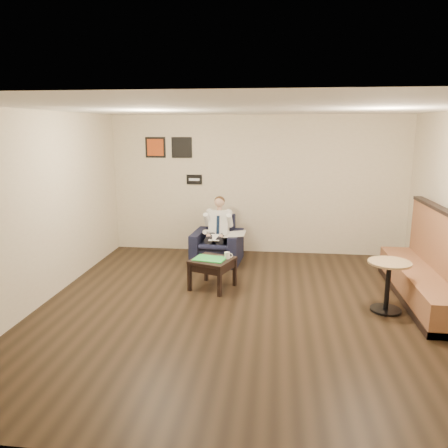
# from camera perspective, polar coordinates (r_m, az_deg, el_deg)

# --- Properties ---
(ground) EXTENTS (6.00, 6.00, 0.00)m
(ground) POSITION_cam_1_polar(r_m,az_deg,el_deg) (6.41, 2.91, -11.00)
(ground) COLOR black
(ground) RESTS_ON ground
(wall_back) EXTENTS (6.00, 0.02, 2.80)m
(wall_back) POSITION_cam_1_polar(r_m,az_deg,el_deg) (8.95, 4.36, 5.08)
(wall_back) COLOR beige
(wall_back) RESTS_ON ground
(wall_front) EXTENTS (6.00, 0.02, 2.80)m
(wall_front) POSITION_cam_1_polar(r_m,az_deg,el_deg) (3.12, -0.74, -9.34)
(wall_front) COLOR beige
(wall_front) RESTS_ON ground
(wall_left) EXTENTS (0.02, 6.00, 2.80)m
(wall_left) POSITION_cam_1_polar(r_m,az_deg,el_deg) (6.87, -22.78, 1.85)
(wall_left) COLOR beige
(wall_left) RESTS_ON ground
(ceiling) EXTENTS (6.00, 6.00, 0.02)m
(ceiling) POSITION_cam_1_polar(r_m,az_deg,el_deg) (5.88, 3.22, 14.87)
(ceiling) COLOR white
(ceiling) RESTS_ON wall_back
(seating_sign) EXTENTS (0.32, 0.02, 0.20)m
(seating_sign) POSITION_cam_1_polar(r_m,az_deg,el_deg) (9.07, -3.90, 5.82)
(seating_sign) COLOR black
(seating_sign) RESTS_ON wall_back
(art_print_left) EXTENTS (0.42, 0.03, 0.42)m
(art_print_left) POSITION_cam_1_polar(r_m,az_deg,el_deg) (9.20, -8.94, 9.86)
(art_print_left) COLOR #B54316
(art_print_left) RESTS_ON wall_back
(art_print_right) EXTENTS (0.42, 0.03, 0.42)m
(art_print_right) POSITION_cam_1_polar(r_m,az_deg,el_deg) (9.07, -5.54, 9.91)
(art_print_right) COLOR black
(art_print_right) RESTS_ON wall_back
(armchair) EXTENTS (0.97, 0.97, 0.87)m
(armchair) POSITION_cam_1_polar(r_m,az_deg,el_deg) (8.40, -0.90, -2.08)
(armchair) COLOR black
(armchair) RESTS_ON ground
(seated_man) EXTENTS (0.63, 0.90, 1.20)m
(seated_man) POSITION_cam_1_polar(r_m,az_deg,el_deg) (8.25, -1.07, -1.20)
(seated_man) COLOR silver
(seated_man) RESTS_ON armchair
(lap_papers) EXTENTS (0.20, 0.29, 0.01)m
(lap_papers) POSITION_cam_1_polar(r_m,az_deg,el_deg) (8.18, -1.21, -1.77)
(lap_papers) COLOR white
(lap_papers) RESTS_ON seated_man
(newspaper) EXTENTS (0.39, 0.48, 0.01)m
(newspaper) POSITION_cam_1_polar(r_m,az_deg,el_deg) (8.20, 1.45, -1.31)
(newspaper) COLOR silver
(newspaper) RESTS_ON armchair
(side_table) EXTENTS (0.78, 0.78, 0.49)m
(side_table) POSITION_cam_1_polar(r_m,az_deg,el_deg) (7.09, -1.51, -6.50)
(side_table) COLOR black
(side_table) RESTS_ON ground
(green_folder) EXTENTS (0.56, 0.45, 0.01)m
(green_folder) POSITION_cam_1_polar(r_m,az_deg,el_deg) (7.01, -1.84, -4.55)
(green_folder) COLOR green
(green_folder) RESTS_ON side_table
(coffee_mug) EXTENTS (0.12, 0.12, 0.10)m
(coffee_mug) POSITION_cam_1_polar(r_m,az_deg,el_deg) (7.02, 0.42, -4.12)
(coffee_mug) COLOR white
(coffee_mug) RESTS_ON side_table
(smartphone) EXTENTS (0.17, 0.14, 0.01)m
(smartphone) POSITION_cam_1_polar(r_m,az_deg,el_deg) (7.13, -0.45, -4.24)
(smartphone) COLOR black
(smartphone) RESTS_ON side_table
(banquette) EXTENTS (0.63, 2.66, 1.36)m
(banquette) POSITION_cam_1_polar(r_m,az_deg,el_deg) (7.14, 24.65, -3.90)
(banquette) COLOR brown
(banquette) RESTS_ON ground
(cafe_table) EXTENTS (0.77, 0.77, 0.73)m
(cafe_table) POSITION_cam_1_polar(r_m,az_deg,el_deg) (6.62, 20.58, -7.64)
(cafe_table) COLOR #A08156
(cafe_table) RESTS_ON ground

